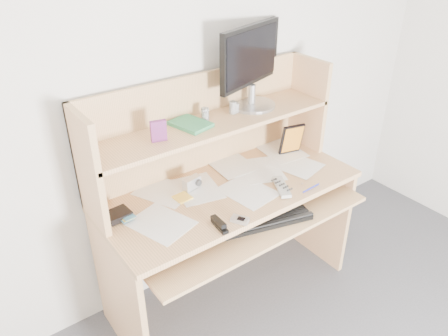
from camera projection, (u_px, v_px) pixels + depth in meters
back_wall at (195, 81)px, 2.28m from camera, size 3.60×0.04×2.50m
desk at (222, 190)px, 2.40m from camera, size 1.40×0.70×1.30m
paper_clutter at (231, 188)px, 2.31m from camera, size 1.32×0.54×0.01m
keyboard at (263, 218)px, 2.22m from camera, size 0.51×0.29×0.03m
tv_remote at (282, 187)px, 2.29m from camera, size 0.14×0.20×0.02m
flip_phone at (240, 219)px, 2.05m from camera, size 0.08×0.10×0.02m
stapler at (220, 224)px, 2.00m from camera, size 0.04×0.12×0.04m
wallet at (118, 215)px, 2.07m from camera, size 0.12×0.10×0.03m
sticky_note_pad at (182, 198)px, 2.22m from camera, size 0.09×0.09×0.01m
digital_camera at (192, 183)px, 2.29m from camera, size 0.11×0.06×0.06m
game_case at (292, 139)px, 2.59m from camera, size 0.14×0.05×0.19m
blue_pen at (311, 188)px, 2.29m from camera, size 0.13×0.02×0.01m
card_box at (158, 131)px, 2.03m from camera, size 0.08×0.04×0.10m
shelf_book at (191, 124)px, 2.20m from camera, size 0.18×0.22×0.02m
chip_stack_a at (205, 116)px, 2.25m from camera, size 0.05×0.05×0.05m
chip_stack_b at (205, 114)px, 2.25m from camera, size 0.05×0.05×0.06m
chip_stack_c at (235, 108)px, 2.35m from camera, size 0.05×0.05×0.05m
chip_stack_d at (233, 107)px, 2.33m from camera, size 0.04×0.04×0.07m
monitor at (251, 64)px, 2.33m from camera, size 0.49×0.25×0.44m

